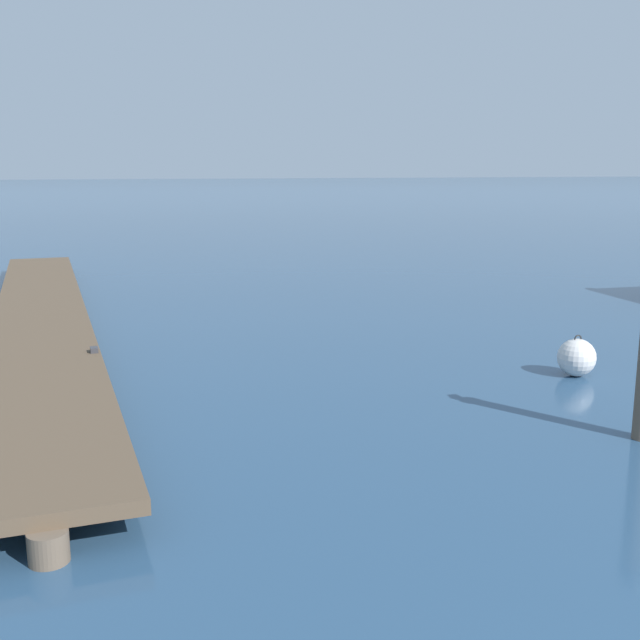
{
  "coord_description": "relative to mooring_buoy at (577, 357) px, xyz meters",
  "views": [
    {
      "loc": [
        -5.52,
        -1.08,
        3.43
      ],
      "look_at": [
        -2.62,
        8.51,
        1.4
      ],
      "focal_mm": 42.97,
      "sensor_mm": 36.0,
      "label": 1
    }
  ],
  "objects": [
    {
      "name": "floating_dock",
      "position": [
        -8.64,
        6.04,
        0.05
      ],
      "size": [
        2.88,
        20.23,
        0.53
      ],
      "color": "brown",
      "rests_on": "ground"
    },
    {
      "name": "mooring_buoy",
      "position": [
        0.0,
        0.0,
        0.0
      ],
      "size": [
        0.63,
        0.63,
        0.7
      ],
      "color": "silver",
      "rests_on": "ground"
    }
  ]
}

